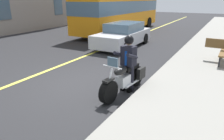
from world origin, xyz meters
TOP-DOWN VIEW (x-y plane):
  - ground_plane at (0.00, 0.00)m, footprint 80.00×80.00m
  - lane_center_stripe at (0.00, -2.00)m, footprint 60.00×0.16m
  - motorcycle_main at (-0.12, 1.59)m, footprint 2.22×0.73m
  - rider_main at (-0.31, 1.61)m, footprint 0.66×0.59m
  - bus_near at (-11.23, -4.08)m, footprint 11.05×2.70m
  - car_silver at (-6.01, -1.34)m, footprint 4.60×1.92m

SIDE VIEW (x-z plane):
  - ground_plane at x=0.00m, z-range 0.00..0.00m
  - lane_center_stripe at x=0.00m, z-range 0.00..0.01m
  - motorcycle_main at x=-0.12m, z-range -0.18..1.08m
  - car_silver at x=-6.01m, z-range -0.01..1.39m
  - rider_main at x=-0.31m, z-range 0.17..1.91m
  - bus_near at x=-11.23m, z-range 0.22..3.52m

